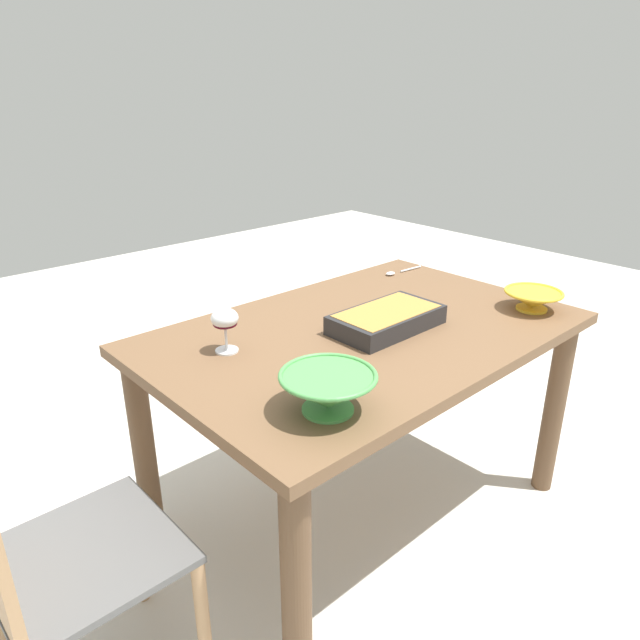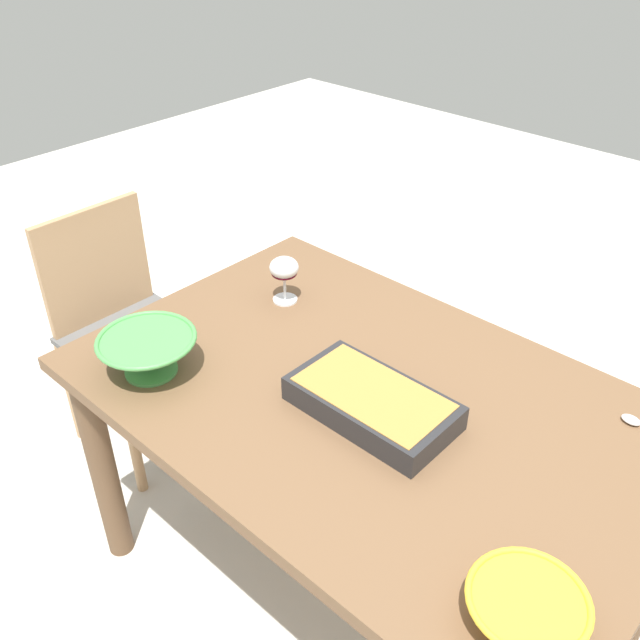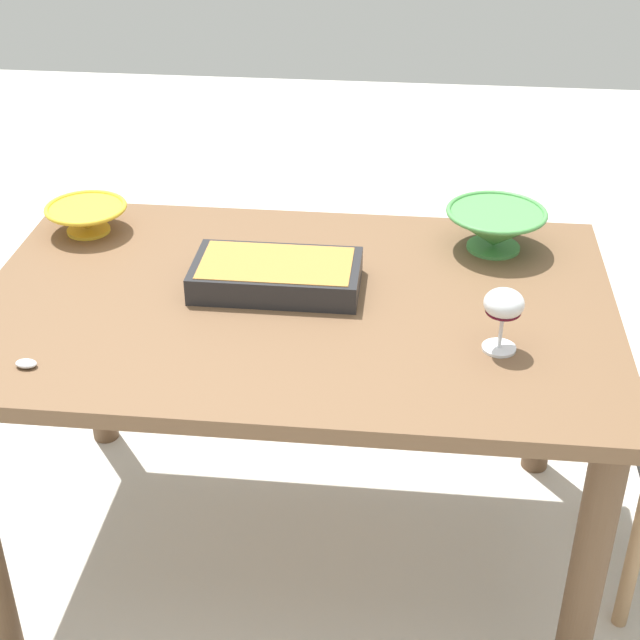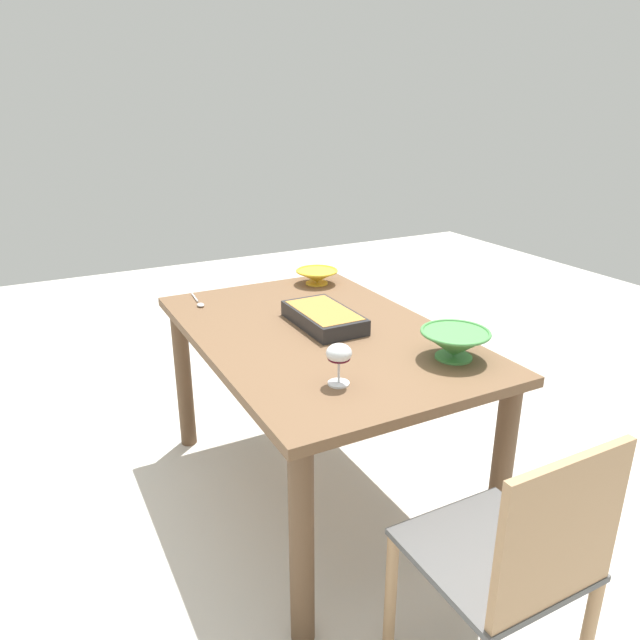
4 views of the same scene
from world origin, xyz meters
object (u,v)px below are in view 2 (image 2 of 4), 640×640
at_px(dining_table, 366,429).
at_px(mixing_bowl, 148,353).
at_px(wine_glass, 284,271).
at_px(casserole_dish, 372,401).
at_px(chair, 123,322).
at_px(small_bowl, 526,609).

height_order(dining_table, mixing_bowl, mixing_bowl).
relative_size(wine_glass, mixing_bowl, 0.57).
bearing_deg(casserole_dish, wine_glass, 157.07).
height_order(chair, casserole_dish, chair).
bearing_deg(mixing_bowl, chair, 155.54).
relative_size(chair, casserole_dish, 2.27).
bearing_deg(dining_table, casserole_dish, -43.67).
bearing_deg(chair, casserole_dish, -1.63).
bearing_deg(chair, mixing_bowl, -24.46).
height_order(casserole_dish, small_bowl, small_bowl).
height_order(dining_table, casserole_dish, casserole_dish).
bearing_deg(chair, wine_glass, 15.58).
bearing_deg(mixing_bowl, dining_table, 33.45).
height_order(dining_table, chair, chair).
bearing_deg(small_bowl, chair, 170.69).
relative_size(dining_table, casserole_dish, 3.76).
distance_m(casserole_dish, mixing_bowl, 0.56).
distance_m(chair, wine_glass, 0.75).
distance_m(dining_table, chair, 1.08).
bearing_deg(small_bowl, mixing_bowl, -179.22).
xyz_separation_m(casserole_dish, mixing_bowl, (-0.50, -0.25, 0.02)).
distance_m(chair, casserole_dish, 1.16).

